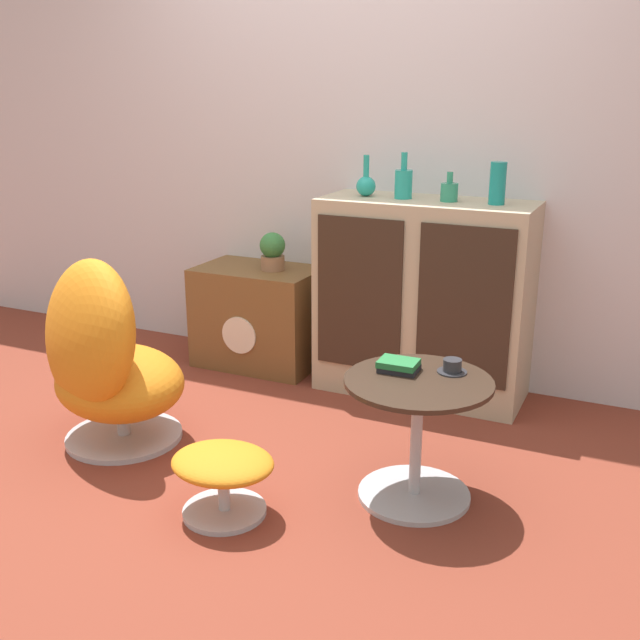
{
  "coord_description": "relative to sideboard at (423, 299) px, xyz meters",
  "views": [
    {
      "loc": [
        1.48,
        -2.38,
        1.51
      ],
      "look_at": [
        0.19,
        0.39,
        0.55
      ],
      "focal_mm": 42.0,
      "sensor_mm": 36.0,
      "label": 1
    }
  ],
  "objects": [
    {
      "name": "sideboard",
      "position": [
        0.0,
        0.0,
        0.0
      ],
      "size": [
        1.03,
        0.44,
        0.98
      ],
      "color": "tan",
      "rests_on": "ground_plane"
    },
    {
      "name": "tv_console",
      "position": [
        -0.95,
        0.0,
        -0.22
      ],
      "size": [
        0.67,
        0.44,
        0.55
      ],
      "color": "brown",
      "rests_on": "ground_plane"
    },
    {
      "name": "ottoman",
      "position": [
        -0.29,
        -1.42,
        -0.32
      ],
      "size": [
        0.39,
        0.33,
        0.25
      ],
      "color": "#B7B7BC",
      "rests_on": "ground_plane"
    },
    {
      "name": "teacup",
      "position": [
        0.39,
        -0.89,
        0.01
      ],
      "size": [
        0.11,
        0.11,
        0.05
      ],
      "color": "#2D2D33",
      "rests_on": "coffee_table"
    },
    {
      "name": "wall_back",
      "position": [
        -0.43,
        0.25,
        0.81
      ],
      "size": [
        6.4,
        0.06,
        2.6
      ],
      "color": "silver",
      "rests_on": "ground_plane"
    },
    {
      "name": "vase_inner_left",
      "position": [
        -0.12,
        0.0,
        0.57
      ],
      "size": [
        0.09,
        0.09,
        0.22
      ],
      "color": "teal",
      "rests_on": "sideboard"
    },
    {
      "name": "potted_plant",
      "position": [
        -0.85,
        0.0,
        0.17
      ],
      "size": [
        0.14,
        0.14,
        0.2
      ],
      "color": "#996B4C",
      "rests_on": "tv_console"
    },
    {
      "name": "vase_rightmost",
      "position": [
        0.33,
        0.0,
        0.59
      ],
      "size": [
        0.07,
        0.07,
        0.19
      ],
      "color": "teal",
      "rests_on": "sideboard"
    },
    {
      "name": "book_stack",
      "position": [
        0.21,
        -0.96,
        0.01
      ],
      "size": [
        0.15,
        0.12,
        0.04
      ],
      "color": "black",
      "rests_on": "coffee_table"
    },
    {
      "name": "vase_leftmost",
      "position": [
        -0.32,
        0.0,
        0.55
      ],
      "size": [
        0.1,
        0.1,
        0.2
      ],
      "color": "teal",
      "rests_on": "sideboard"
    },
    {
      "name": "coffee_table",
      "position": [
        0.3,
        -1.01,
        -0.21
      ],
      "size": [
        0.55,
        0.55,
        0.48
      ],
      "color": "#B7B7BC",
      "rests_on": "ground_plane"
    },
    {
      "name": "egg_chair",
      "position": [
        -1.05,
        -1.14,
        -0.11
      ],
      "size": [
        0.81,
        0.78,
        0.86
      ],
      "color": "#B7B7BC",
      "rests_on": "ground_plane"
    },
    {
      "name": "vase_inner_right",
      "position": [
        0.1,
        0.0,
        0.54
      ],
      "size": [
        0.08,
        0.08,
        0.14
      ],
      "color": "#2D8E6B",
      "rests_on": "sideboard"
    },
    {
      "name": "ground_plane",
      "position": [
        -0.43,
        -1.08,
        -0.49
      ],
      "size": [
        12.0,
        12.0,
        0.0
      ],
      "primitive_type": "plane",
      "color": "brown"
    }
  ]
}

